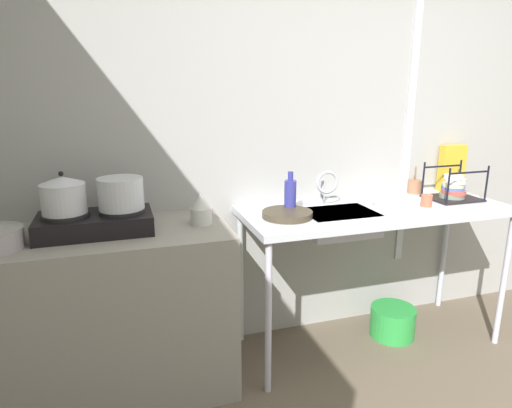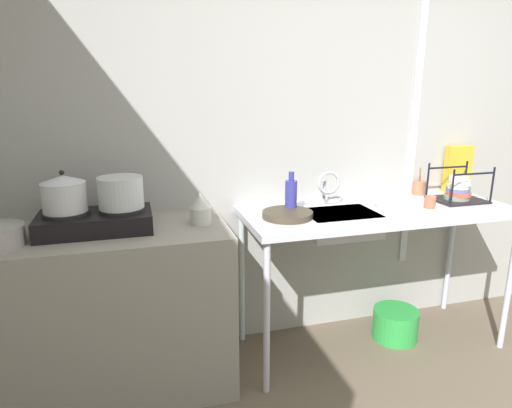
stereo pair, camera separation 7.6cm
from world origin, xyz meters
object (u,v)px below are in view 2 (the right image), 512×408
Objects in this scene: percolator at (200,209)px; sink_basin at (340,223)px; stove at (96,221)px; bucket_on_floor at (395,324)px; pot_on_right_burner at (121,192)px; frying_pan at (287,214)px; cup_by_rack at (430,202)px; utensil_jar at (419,188)px; bottle_by_sink at (291,196)px; faucet at (328,184)px; pot_on_left_burner at (64,193)px; dish_rack at (458,191)px; cereal_box at (458,169)px; small_bowl_on_drainboard at (388,206)px.

percolator reaches higher than sink_basin.
stove is 1.98m from bucket_on_floor.
frying_pan is at bearing -2.16° from pot_on_right_burner.
cup_by_rack is (1.76, -0.07, -0.16)m from pot_on_right_burner.
bucket_on_floor is at bearing 1.00° from percolator.
pot_on_right_burner is 1.93m from utensil_jar.
faucet is at bearing 12.93° from bottle_by_sink.
dish_rack is (2.30, 0.03, -0.14)m from pot_on_left_burner.
pot_on_left_burner is 2.49m from cereal_box.
dish_rack reaches higher than percolator.
cereal_box is at bearing 12.22° from frying_pan.
sink_basin is 1.74× the size of bottle_by_sink.
sink_basin is 1.08m from cereal_box.
cereal_box is (2.34, 0.26, 0.10)m from stove.
cup_by_rack is 0.85m from bucket_on_floor.
pot_on_left_burner is 2.91× the size of cup_by_rack.
percolator is at bearing 177.42° from cup_by_rack.
cereal_box is (0.45, 0.33, 0.12)m from cup_by_rack.
bottle_by_sink is (-0.58, 0.08, 0.08)m from small_bowl_on_drainboard.
sink_basin is at bearing -175.68° from bucket_on_floor.
dish_rack reaches higher than bucket_on_floor.
faucet reaches higher than small_bowl_on_drainboard.
cereal_box is (1.29, 0.21, 0.06)m from bottle_by_sink.
cereal_box is 1.67× the size of utensil_jar.
faucet is at bearing 4.41° from pot_on_left_burner.
pot_on_right_burner is at bearing -172.71° from utensil_jar.
percolator reaches higher than bucket_on_floor.
stove is 1.64m from small_bowl_on_drainboard.
frying_pan is at bearing -179.63° from small_bowl_on_drainboard.
sink_basin is 0.77m from utensil_jar.
utensil_jar is at bearing 11.00° from bottle_by_sink.
pot_on_right_burner reaches higher than utensil_jar.
stove is 3.48× the size of small_bowl_on_drainboard.
dish_rack is at bearing 0.76° from stove.
small_bowl_on_drainboard is 0.50× the size of cereal_box.
pot_on_right_burner is at bearing -179.57° from bucket_on_floor.
bucket_on_floor is (-0.25, -0.23, -0.85)m from utensil_jar.
pot_on_left_burner is at bearing -175.59° from faucet.
frying_pan is (0.48, -0.02, -0.06)m from percolator.
pot_on_left_burner is 2.19m from utensil_jar.
dish_rack is at bearing 1.34° from percolator.
stove is at bearing -179.24° from dish_rack.
frying_pan is at bearing -176.98° from dish_rack.
dish_rack is 1.98× the size of small_bowl_on_drainboard.
pot_on_left_burner is 0.75× the size of frying_pan.
stove is at bearing -179.60° from bucket_on_floor.
sink_basin is at bearing -1.06° from pot_on_right_burner.
pot_on_left_burner is at bearing -179.63° from bucket_on_floor.
cup_by_rack reaches higher than sink_basin.
sink_basin reaches higher than bucket_on_floor.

